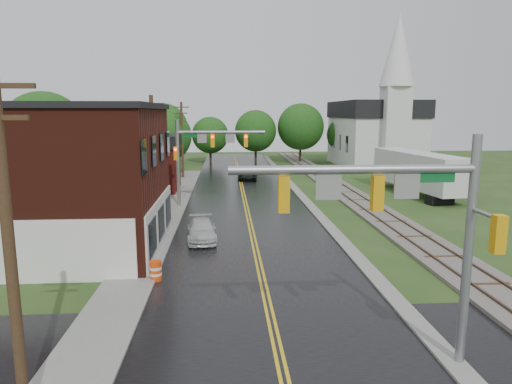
{
  "coord_description": "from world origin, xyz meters",
  "views": [
    {
      "loc": [
        -1.66,
        -10.75,
        7.82
      ],
      "look_at": [
        -0.02,
        13.81,
        3.5
      ],
      "focal_mm": 32.0,
      "sensor_mm": 36.0,
      "label": 1
    }
  ],
  "objects": [
    {
      "name": "darkred_building",
      "position": [
        -10.0,
        35.0,
        2.2
      ],
      "size": [
        7.0,
        6.0,
        4.4
      ],
      "primitive_type": "cube",
      "color": "#3F0F0C",
      "rests_on": "ground"
    },
    {
      "name": "traffic_signal_far",
      "position": [
        -3.47,
        27.0,
        4.97
      ],
      "size": [
        7.34,
        0.43,
        7.2
      ],
      "color": "gray",
      "rests_on": "ground"
    },
    {
      "name": "traffic_signal_near",
      "position": [
        3.47,
        2.0,
        4.97
      ],
      "size": [
        7.34,
        0.3,
        7.2
      ],
      "color": "gray",
      "rests_on": "ground"
    },
    {
      "name": "brick_building",
      "position": [
        -12.48,
        15.0,
        4.15
      ],
      "size": [
        14.3,
        10.3,
        8.3
      ],
      "color": "#46170F",
      "rests_on": "ground"
    },
    {
      "name": "cross_road",
      "position": [
        0.0,
        2.0,
        0.0
      ],
      "size": [
        60.0,
        9.0,
        0.02
      ],
      "primitive_type": "cube",
      "color": "black",
      "rests_on": "ground"
    },
    {
      "name": "railroad",
      "position": [
        10.0,
        35.0,
        0.11
      ],
      "size": [
        3.2,
        80.0,
        0.3
      ],
      "color": "#59544C",
      "rests_on": "ground"
    },
    {
      "name": "main_road",
      "position": [
        0.0,
        30.0,
        0.0
      ],
      "size": [
        10.0,
        90.0,
        0.02
      ],
      "primitive_type": "cube",
      "color": "black",
      "rests_on": "ground"
    },
    {
      "name": "tree_left_b",
      "position": [
        -17.85,
        31.9,
        5.72
      ],
      "size": [
        7.6,
        7.6,
        9.69
      ],
      "color": "black",
      "rests_on": "ground"
    },
    {
      "name": "tree_left_e",
      "position": [
        -8.85,
        45.9,
        4.81
      ],
      "size": [
        6.4,
        6.4,
        8.16
      ],
      "color": "black",
      "rests_on": "ground"
    },
    {
      "name": "semi_trailer",
      "position": [
        16.62,
        31.3,
        2.39
      ],
      "size": [
        4.36,
        13.21,
        4.04
      ],
      "color": "black",
      "rests_on": "ground"
    },
    {
      "name": "church",
      "position": [
        20.0,
        53.74,
        5.83
      ],
      "size": [
        10.4,
        18.4,
        20.0
      ],
      "color": "silver",
      "rests_on": "ground"
    },
    {
      "name": "utility_pole_c",
      "position": [
        -6.8,
        44.0,
        4.72
      ],
      "size": [
        1.8,
        0.28,
        9.0
      ],
      "color": "#382616",
      "rests_on": "ground"
    },
    {
      "name": "sidewalk_left",
      "position": [
        -6.2,
        25.0,
        0.0
      ],
      "size": [
        2.4,
        50.0,
        0.12
      ],
      "primitive_type": "cube",
      "color": "gray",
      "rests_on": "ground"
    },
    {
      "name": "tree_left_c",
      "position": [
        -13.85,
        39.9,
        4.51
      ],
      "size": [
        6.0,
        6.0,
        7.65
      ],
      "color": "black",
      "rests_on": "ground"
    },
    {
      "name": "pickup_white",
      "position": [
        -3.2,
        16.73,
        0.62
      ],
      "size": [
        2.06,
        4.37,
        1.23
      ],
      "primitive_type": "imported",
      "rotation": [
        0.0,
        0.0,
        0.08
      ],
      "color": "silver",
      "rests_on": "ground"
    },
    {
      "name": "utility_pole_b",
      "position": [
        -6.8,
        22.0,
        4.72
      ],
      "size": [
        1.8,
        0.28,
        9.0
      ],
      "color": "#382616",
      "rests_on": "ground"
    },
    {
      "name": "utility_pole_a",
      "position": [
        -6.8,
        0.0,
        4.72
      ],
      "size": [
        1.8,
        0.28,
        9.0
      ],
      "color": "#382616",
      "rests_on": "ground"
    },
    {
      "name": "construction_barrel",
      "position": [
        -5.0,
        9.92,
        0.48
      ],
      "size": [
        0.67,
        0.67,
        0.96
      ],
      "primitive_type": "cylinder",
      "rotation": [
        0.0,
        0.0,
        -0.31
      ],
      "color": "#E04009",
      "rests_on": "ground"
    },
    {
      "name": "suv_dark",
      "position": [
        0.8,
        42.03,
        0.63
      ],
      "size": [
        2.17,
        4.57,
        1.26
      ],
      "primitive_type": "imported",
      "rotation": [
        0.0,
        0.0,
        -0.02
      ],
      "color": "black",
      "rests_on": "ground"
    },
    {
      "name": "yellow_house",
      "position": [
        -11.0,
        26.0,
        3.2
      ],
      "size": [
        8.0,
        7.0,
        6.4
      ],
      "primitive_type": "cube",
      "color": "tan",
      "rests_on": "ground"
    },
    {
      "name": "curb_right",
      "position": [
        5.4,
        35.0,
        0.0
      ],
      "size": [
        0.8,
        70.0,
        0.12
      ],
      "primitive_type": "cube",
      "color": "gray",
      "rests_on": "ground"
    }
  ]
}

